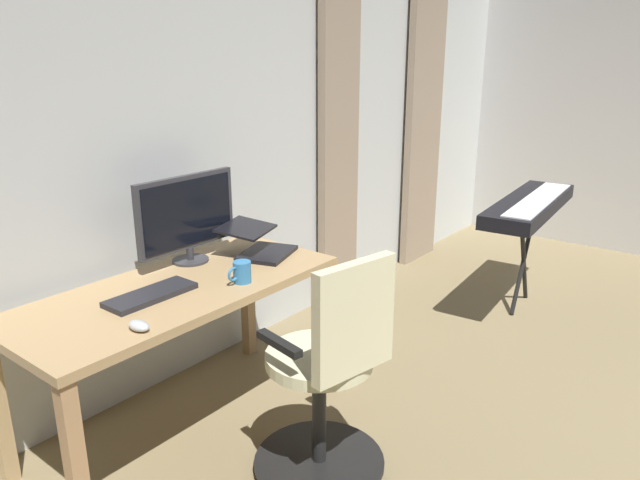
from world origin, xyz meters
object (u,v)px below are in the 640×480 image
(office_chair, at_px, (329,378))
(mug_coffee, at_px, (241,272))
(computer_monitor, at_px, (187,215))
(laptop, at_px, (259,244))
(computer_keyboard, at_px, (151,295))
(computer_mouse, at_px, (139,326))
(desk, at_px, (179,305))
(piano_keyboard, at_px, (530,207))

(office_chair, xyz_separation_m, mug_coffee, (-0.07, -0.55, 0.30))
(computer_monitor, xyz_separation_m, laptop, (-0.29, 0.20, -0.18))
(mug_coffee, bearing_deg, laptop, -147.76)
(computer_keyboard, xyz_separation_m, computer_mouse, (0.22, 0.22, 0.01))
(desk, bearing_deg, computer_monitor, -139.66)
(desk, distance_m, mug_coffee, 0.32)
(desk, xyz_separation_m, piano_keyboard, (-2.38, 0.73, 0.09))
(laptop, bearing_deg, computer_mouse, -3.22)
(computer_keyboard, height_order, computer_mouse, computer_mouse)
(office_chair, distance_m, piano_keyboard, 2.26)
(computer_monitor, xyz_separation_m, mug_coffee, (0.04, 0.41, -0.19))
(computer_keyboard, bearing_deg, desk, -173.63)
(office_chair, xyz_separation_m, laptop, (-0.41, -0.77, 0.31))
(computer_keyboard, xyz_separation_m, piano_keyboard, (-2.53, 0.71, -0.01))
(computer_monitor, xyz_separation_m, computer_mouse, (0.63, 0.45, -0.22))
(piano_keyboard, bearing_deg, mug_coffee, -19.26)
(computer_keyboard, distance_m, laptop, 0.70)
(computer_mouse, bearing_deg, office_chair, 134.99)
(desk, height_order, laptop, laptop)
(computer_mouse, distance_m, mug_coffee, 0.58)
(mug_coffee, height_order, piano_keyboard, mug_coffee)
(desk, relative_size, computer_keyboard, 3.83)
(office_chair, xyz_separation_m, computer_keyboard, (0.29, -0.73, 0.27))
(laptop, xyz_separation_m, mug_coffee, (0.33, 0.21, -0.01))
(office_chair, relative_size, laptop, 2.39)
(office_chair, xyz_separation_m, computer_mouse, (0.51, -0.51, 0.27))
(office_chair, height_order, laptop, office_chair)
(office_chair, bearing_deg, computer_keyboard, 122.64)
(computer_keyboard, height_order, mug_coffee, mug_coffee)
(office_chair, height_order, piano_keyboard, office_chair)
(laptop, relative_size, computer_mouse, 4.18)
(computer_keyboard, xyz_separation_m, mug_coffee, (-0.36, 0.18, 0.04))
(mug_coffee, bearing_deg, office_chair, 82.50)
(computer_mouse, bearing_deg, mug_coffee, -175.50)
(mug_coffee, relative_size, piano_keyboard, 0.10)
(computer_mouse, relative_size, piano_keyboard, 0.08)
(mug_coffee, xyz_separation_m, piano_keyboard, (-2.17, 0.53, -0.05))
(computer_keyboard, distance_m, computer_mouse, 0.31)
(laptop, bearing_deg, office_chair, 43.06)
(mug_coffee, bearing_deg, piano_keyboard, 166.17)
(computer_mouse, height_order, piano_keyboard, piano_keyboard)
(desk, height_order, office_chair, office_chair)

